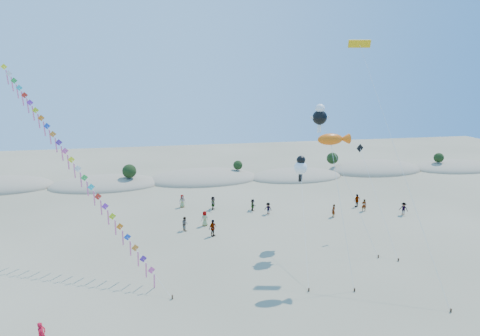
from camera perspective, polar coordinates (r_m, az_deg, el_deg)
name	(u,v)px	position (r m, az deg, el deg)	size (l,w,h in m)	color
dune_ridge	(210,179)	(68.66, -4.32, -1.54)	(145.30, 11.49, 5.57)	gray
kite_train	(69,157)	(41.43, -23.13, 1.42)	(17.34, 19.30, 19.12)	#3F2D1E
fish_kite	(334,139)	(35.32, 13.18, 3.97)	(2.85, 4.71, 12.66)	#3F2D1E
cartoon_kite_low	(301,166)	(42.36, 8.63, 0.23)	(3.41, 11.21, 9.32)	#3F2D1E
cartoon_kite_high	(320,116)	(41.83, 11.30, 7.27)	(5.58, 6.29, 14.66)	#3F2D1E
parafoil_kite	(361,49)	(41.48, 16.86, 15.88)	(3.11, 14.17, 20.81)	#3F2D1E
dark_kite	(369,176)	(44.85, 17.94, -1.10)	(1.01, 8.41, 10.11)	#3F2D1E
flyer_foreground	(42,335)	(31.36, -26.37, -20.50)	(0.66, 0.43, 1.80)	red
beachgoers	(263,210)	(51.08, 3.28, -5.92)	(28.79, 11.59, 1.90)	slate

